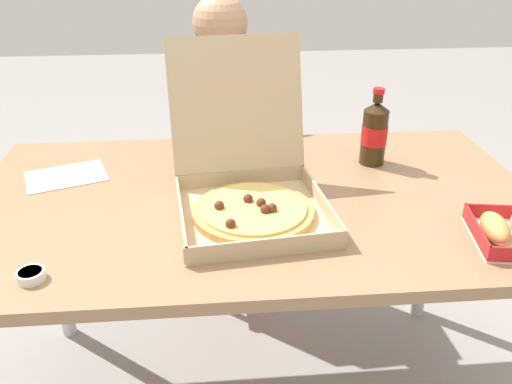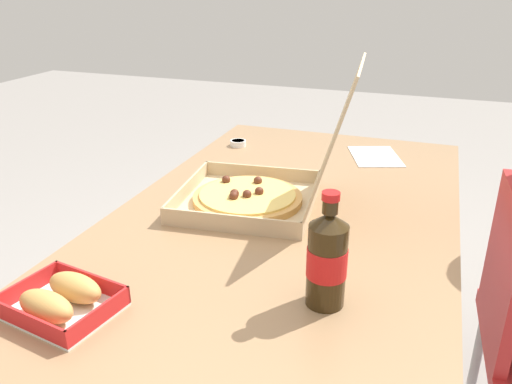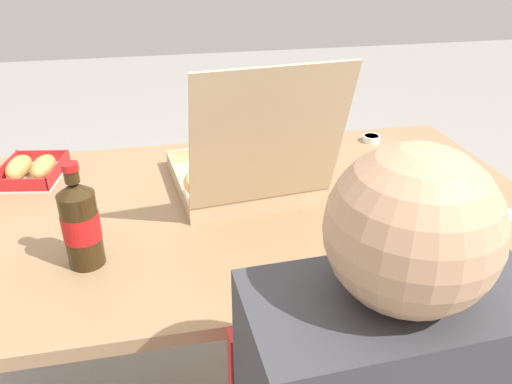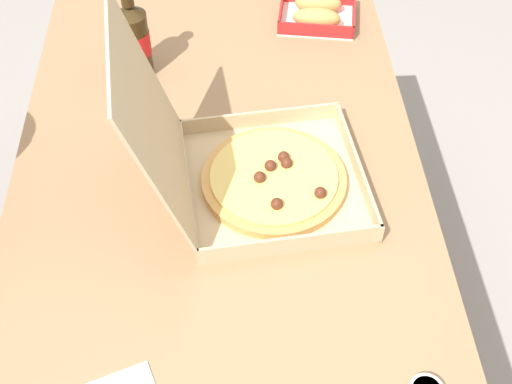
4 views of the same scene
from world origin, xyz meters
name	(u,v)px [view 2 (image 2 of 4)]	position (x,y,z in m)	size (l,w,h in m)	color
dining_table	(285,237)	(0.00, 0.00, 0.66)	(1.47, 0.84, 0.73)	#997551
pizza_box_open	(263,187)	(-0.02, -0.07, 0.78)	(0.39, 0.48, 0.38)	tan
bread_side_box	(61,299)	(0.54, -0.26, 0.76)	(0.18, 0.21, 0.06)	white
cola_bottle	(327,259)	(0.36, 0.18, 0.83)	(0.07, 0.07, 0.22)	#33230F
paper_menu	(375,156)	(-0.51, 0.16, 0.73)	(0.21, 0.15, 0.00)	white
dipping_sauce_cup	(238,143)	(-0.47, -0.32, 0.74)	(0.06, 0.06, 0.02)	white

